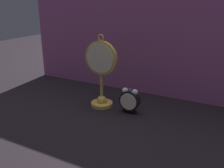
# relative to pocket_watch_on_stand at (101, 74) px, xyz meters

# --- Properties ---
(ground_plane) EXTENTS (4.00, 4.00, 0.00)m
(ground_plane) POSITION_rel_pocket_watch_on_stand_xyz_m (0.05, -0.08, -0.15)
(ground_plane) COLOR black
(fabric_backdrop_drape) EXTENTS (1.24, 0.01, 0.78)m
(fabric_backdrop_drape) POSITION_rel_pocket_watch_on_stand_xyz_m (0.05, 0.25, 0.24)
(fabric_backdrop_drape) COLOR #8E4C7F
(fabric_backdrop_drape) RESTS_ON ground_plane
(pocket_watch_on_stand) EXTENTS (0.15, 0.10, 0.33)m
(pocket_watch_on_stand) POSITION_rel_pocket_watch_on_stand_xyz_m (0.00, 0.00, 0.00)
(pocket_watch_on_stand) COLOR gold
(pocket_watch_on_stand) RESTS_ON ground_plane
(alarm_clock_twin_bell) EXTENTS (0.09, 0.03, 0.11)m
(alarm_clock_twin_bell) POSITION_rel_pocket_watch_on_stand_xyz_m (0.14, -0.01, -0.09)
(alarm_clock_twin_bell) COLOR black
(alarm_clock_twin_bell) RESTS_ON ground_plane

